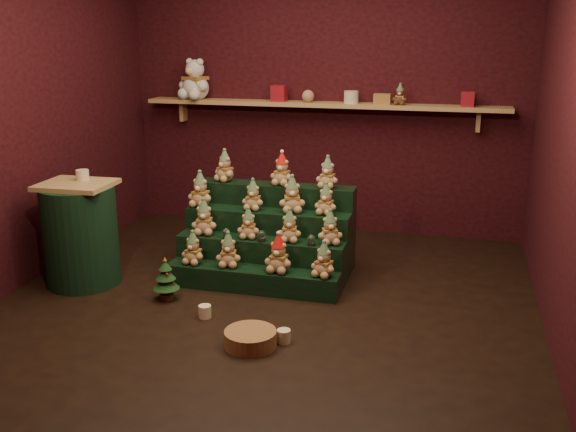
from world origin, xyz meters
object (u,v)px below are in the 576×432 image
(side_table, at_px, (81,234))
(mug_right, at_px, (284,336))
(riser_tier_front, at_px, (252,279))
(mug_left, at_px, (205,312))
(mini_christmas_tree, at_px, (166,279))
(wicker_basket, at_px, (250,338))
(white_bear, at_px, (195,74))
(brown_bear, at_px, (400,94))
(snow_globe_b, at_px, (262,236))
(snow_globe_a, at_px, (226,233))
(snow_globe_c, at_px, (311,240))

(side_table, relative_size, mug_right, 9.32)
(riser_tier_front, height_order, mug_left, riser_tier_front)
(mug_right, bearing_deg, mini_christmas_tree, 156.58)
(mug_right, height_order, wicker_basket, wicker_basket)
(riser_tier_front, distance_m, mini_christmas_tree, 0.68)
(white_bear, xyz_separation_m, brown_bear, (2.08, 0.00, -0.16))
(snow_globe_b, relative_size, mini_christmas_tree, 0.27)
(wicker_basket, xyz_separation_m, white_bear, (-1.42, 2.58, 1.52))
(riser_tier_front, height_order, brown_bear, brown_bear)
(mug_right, bearing_deg, snow_globe_b, 114.91)
(mug_left, bearing_deg, snow_globe_b, 74.66)
(riser_tier_front, height_order, wicker_basket, riser_tier_front)
(riser_tier_front, relative_size, wicker_basket, 4.07)
(snow_globe_a, bearing_deg, brown_bear, 51.30)
(riser_tier_front, bearing_deg, brown_bear, 60.65)
(mini_christmas_tree, relative_size, brown_bear, 1.78)
(white_bear, bearing_deg, mug_right, -36.46)
(snow_globe_b, height_order, mug_right, snow_globe_b)
(side_table, relative_size, white_bear, 1.64)
(snow_globe_b, distance_m, brown_bear, 2.03)
(riser_tier_front, xyz_separation_m, brown_bear, (0.94, 1.67, 1.33))
(snow_globe_a, distance_m, brown_bear, 2.19)
(mug_left, distance_m, white_bear, 2.89)
(snow_globe_c, distance_m, mini_christmas_tree, 1.16)
(snow_globe_a, distance_m, mini_christmas_tree, 0.64)
(snow_globe_c, distance_m, mug_right, 1.03)
(snow_globe_a, bearing_deg, snow_globe_c, -0.00)
(riser_tier_front, bearing_deg, snow_globe_a, 149.48)
(riser_tier_front, distance_m, mug_right, 0.94)
(snow_globe_b, height_order, side_table, side_table)
(snow_globe_c, bearing_deg, snow_globe_b, 180.00)
(side_table, bearing_deg, riser_tier_front, 6.08)
(snow_globe_b, height_order, white_bear, white_bear)
(wicker_basket, bearing_deg, snow_globe_c, 81.66)
(snow_globe_b, bearing_deg, snow_globe_a, -180.00)
(mug_left, bearing_deg, brown_bear, 63.72)
(side_table, bearing_deg, mug_left, -19.53)
(mug_left, relative_size, mug_right, 1.02)
(mug_right, bearing_deg, snow_globe_a, 127.86)
(side_table, distance_m, mug_left, 1.32)
(snow_globe_c, height_order, mug_right, snow_globe_c)
(mug_left, xyz_separation_m, brown_bear, (1.11, 2.25, 1.37))
(side_table, bearing_deg, mug_right, -20.30)
(mini_christmas_tree, height_order, wicker_basket, mini_christmas_tree)
(snow_globe_c, distance_m, white_bear, 2.48)
(wicker_basket, height_order, white_bear, white_bear)
(white_bear, bearing_deg, brown_bear, 20.47)
(snow_globe_c, distance_m, brown_bear, 1.89)
(snow_globe_a, distance_m, mug_left, 0.83)
(snow_globe_c, distance_m, mug_left, 1.02)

